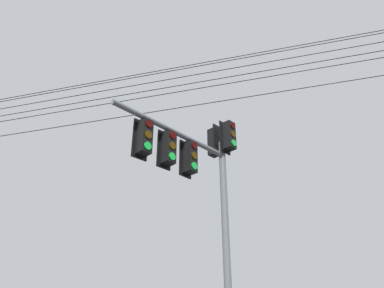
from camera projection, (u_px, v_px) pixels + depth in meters
The scene contains 2 objects.
signal_mast_assembly at pixel (201, 178), 9.76m from camera, with size 2.02×3.98×7.46m.
overhead_wire_span at pixel (186, 82), 12.46m from camera, with size 15.11×19.84×2.47m.
Camera 1 is at (8.95, -4.22, 1.61)m, focal length 33.78 mm.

